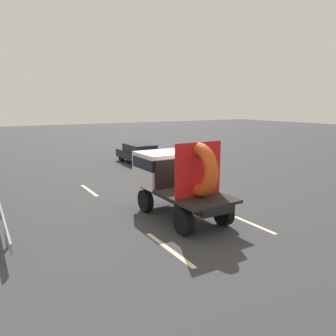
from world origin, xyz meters
TOP-DOWN VIEW (x-y plane):
  - ground_plane at (0.00, 0.00)m, footprint 120.00×120.00m
  - flatbed_truck at (-0.38, 0.09)m, footprint 2.02×4.44m
  - distant_sedan at (3.27, 10.67)m, footprint 1.87×4.36m
  - lane_dash_left_near at (-2.20, -2.55)m, footprint 0.16×2.68m
  - lane_dash_left_far at (-2.20, 5.19)m, footprint 0.16×2.46m
  - lane_dash_right_near at (1.44, -2.44)m, footprint 0.16×2.01m
  - lane_dash_right_far at (1.44, 5.14)m, footprint 0.16×2.30m

SIDE VIEW (x-z plane):
  - ground_plane at x=0.00m, z-range 0.00..0.00m
  - lane_dash_left_near at x=-2.20m, z-range 0.00..0.01m
  - lane_dash_left_far at x=-2.20m, z-range 0.00..0.01m
  - lane_dash_right_near at x=1.44m, z-range 0.00..0.01m
  - lane_dash_right_far at x=1.44m, z-range 0.00..0.01m
  - distant_sedan at x=3.27m, z-range 0.05..1.48m
  - flatbed_truck at x=-0.38m, z-range 0.05..3.04m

